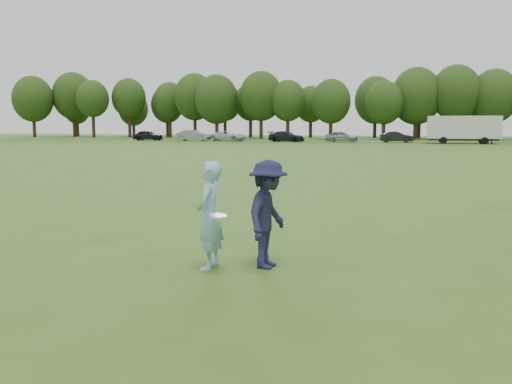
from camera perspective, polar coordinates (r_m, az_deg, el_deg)
ground at (r=8.86m, az=2.35°, el=-7.75°), size 200.00×200.00×0.00m
thrower at (r=8.52m, az=-4.92°, el=-2.49°), size 0.43×0.64×1.70m
defender at (r=8.57m, az=1.26°, el=-2.35°), size 0.76×1.18×1.73m
player_far_d at (r=68.34m, az=23.45°, el=5.40°), size 1.67×0.80×1.73m
car_a at (r=76.92m, az=-11.30°, el=5.87°), size 4.25×1.97×1.41m
car_b at (r=73.67m, az=-6.66°, el=5.93°), size 4.48×1.58×1.47m
car_c at (r=72.85m, az=-2.98°, el=5.91°), size 5.00×2.58×1.35m
car_d at (r=69.81m, az=3.23°, el=5.85°), size 4.89×2.51×1.36m
car_e at (r=69.29m, az=9.01°, el=5.78°), size 4.11×1.70×1.39m
car_f at (r=69.43m, az=14.57°, el=5.62°), size 4.26×1.98×1.35m
disc_in_play at (r=8.14m, az=-4.00°, el=-2.52°), size 0.29×0.29×0.07m
cargo_trailer at (r=67.59m, az=20.98°, el=6.28°), size 9.00×2.75×3.20m
treeline at (r=85.32m, az=16.50°, el=9.56°), size 130.35×18.39×11.74m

